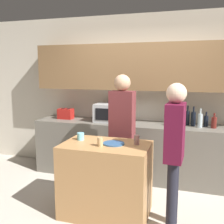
# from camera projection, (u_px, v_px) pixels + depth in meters

# --- Properties ---
(ground_plane) EXTENTS (14.00, 14.00, 0.00)m
(ground_plane) POSITION_uv_depth(u_px,v_px,m) (118.00, 223.00, 3.08)
(ground_plane) COLOR beige
(back_wall) EXTENTS (6.40, 0.40, 2.70)m
(back_wall) POSITION_uv_depth(u_px,v_px,m) (145.00, 84.00, 4.40)
(back_wall) COLOR beige
(back_wall) RESTS_ON ground_plane
(back_counter) EXTENTS (3.60, 0.62, 0.92)m
(back_counter) POSITION_uv_depth(u_px,v_px,m) (141.00, 151.00, 4.32)
(back_counter) COLOR #6B665B
(back_counter) RESTS_ON ground_plane
(kitchen_island) EXTENTS (1.05, 0.66, 0.90)m
(kitchen_island) POSITION_uv_depth(u_px,v_px,m) (106.00, 179.00, 3.21)
(kitchen_island) COLOR #B27F4C
(kitchen_island) RESTS_ON ground_plane
(microwave) EXTENTS (0.52, 0.39, 0.30)m
(microwave) POSITION_uv_depth(u_px,v_px,m) (111.00, 113.00, 4.39)
(microwave) COLOR #B7BABC
(microwave) RESTS_ON back_counter
(toaster) EXTENTS (0.26, 0.16, 0.18)m
(toaster) POSITION_uv_depth(u_px,v_px,m) (66.00, 114.00, 4.65)
(toaster) COLOR #B21E19
(toaster) RESTS_ON back_counter
(bottle_0) EXTENTS (0.06, 0.06, 0.26)m
(bottle_0) POSITION_uv_depth(u_px,v_px,m) (175.00, 120.00, 4.04)
(bottle_0) COLOR #472814
(bottle_0) RESTS_ON back_counter
(bottle_1) EXTENTS (0.06, 0.06, 0.25)m
(bottle_1) POSITION_uv_depth(u_px,v_px,m) (182.00, 120.00, 4.06)
(bottle_1) COLOR #194723
(bottle_1) RESTS_ON back_counter
(bottle_2) EXTENTS (0.07, 0.07, 0.31)m
(bottle_2) POSITION_uv_depth(u_px,v_px,m) (187.00, 118.00, 4.13)
(bottle_2) COLOR black
(bottle_2) RESTS_ON back_counter
(bottle_3) EXTENTS (0.07, 0.07, 0.30)m
(bottle_3) POSITION_uv_depth(u_px,v_px,m) (193.00, 118.00, 4.07)
(bottle_3) COLOR black
(bottle_3) RESTS_ON back_counter
(bottle_4) EXTENTS (0.07, 0.07, 0.29)m
(bottle_4) POSITION_uv_depth(u_px,v_px,m) (200.00, 120.00, 3.94)
(bottle_4) COLOR silver
(bottle_4) RESTS_ON back_counter
(bottle_5) EXTENTS (0.07, 0.07, 0.23)m
(bottle_5) POSITION_uv_depth(u_px,v_px,m) (206.00, 121.00, 4.03)
(bottle_5) COLOR black
(bottle_5) RESTS_ON back_counter
(bottle_6) EXTENTS (0.08, 0.08, 0.23)m
(bottle_6) POSITION_uv_depth(u_px,v_px,m) (214.00, 122.00, 3.91)
(bottle_6) COLOR maroon
(bottle_6) RESTS_ON back_counter
(plate_on_island) EXTENTS (0.26, 0.26, 0.01)m
(plate_on_island) POSITION_uv_depth(u_px,v_px,m) (114.00, 143.00, 3.13)
(plate_on_island) COLOR #2D5684
(plate_on_island) RESTS_ON kitchen_island
(cup_0) EXTENTS (0.06, 0.06, 0.12)m
(cup_0) POSITION_uv_depth(u_px,v_px,m) (137.00, 140.00, 3.10)
(cup_0) COLOR #9E716E
(cup_0) RESTS_ON kitchen_island
(cup_1) EXTENTS (0.09, 0.09, 0.09)m
(cup_1) POSITION_uv_depth(u_px,v_px,m) (81.00, 136.00, 3.32)
(cup_1) COLOR #77CEE6
(cup_1) RESTS_ON kitchen_island
(cup_2) EXTENTS (0.07, 0.07, 0.10)m
(cup_2) POSITION_uv_depth(u_px,v_px,m) (100.00, 142.00, 3.04)
(cup_2) COLOR tan
(cup_2) RESTS_ON kitchen_island
(person_left) EXTENTS (0.22, 0.35, 1.64)m
(person_left) POSITION_uv_depth(u_px,v_px,m) (174.00, 144.00, 2.85)
(person_left) COLOR black
(person_left) RESTS_ON ground_plane
(person_center) EXTENTS (0.35, 0.23, 1.72)m
(person_center) POSITION_uv_depth(u_px,v_px,m) (122.00, 124.00, 3.67)
(person_center) COLOR black
(person_center) RESTS_ON ground_plane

